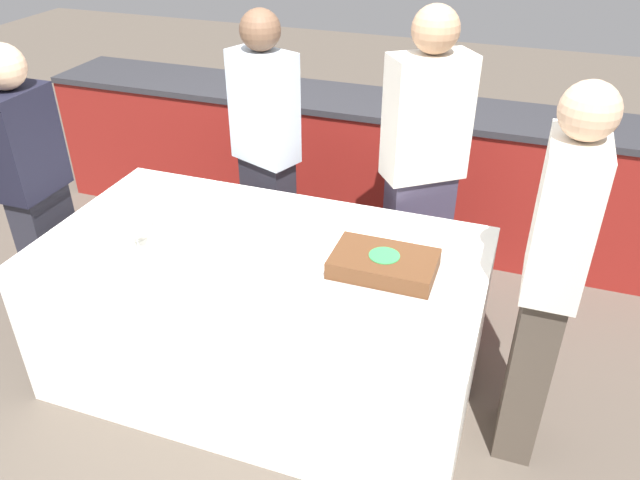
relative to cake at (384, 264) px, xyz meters
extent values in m
plane|color=brown|center=(-0.57, 0.00, -0.80)|extent=(14.00, 14.00, 0.00)
cube|color=maroon|center=(-0.57, 1.61, -0.36)|extent=(4.40, 0.55, 0.88)
cube|color=#2D2D33|center=(-0.57, 1.61, 0.10)|extent=(4.40, 0.58, 0.04)
cube|color=white|center=(-0.57, 0.00, -0.42)|extent=(1.99, 1.08, 0.76)
cube|color=#B7B2AD|center=(0.00, 0.00, -0.04)|extent=(0.47, 0.32, 0.00)
cube|color=#56331C|center=(0.00, 0.00, 0.00)|extent=(0.43, 0.28, 0.08)
cylinder|color=green|center=(0.00, 0.00, 0.04)|extent=(0.13, 0.13, 0.00)
cylinder|color=white|center=(-1.20, -0.09, 0.00)|extent=(0.22, 0.22, 0.08)
cylinder|color=white|center=(-1.07, -0.20, -0.04)|extent=(0.06, 0.06, 0.00)
cylinder|color=white|center=(-1.07, -0.20, 0.00)|extent=(0.01, 0.01, 0.07)
cylinder|color=white|center=(-1.07, -0.20, 0.08)|extent=(0.05, 0.05, 0.09)
cylinder|color=white|center=(-0.02, 0.29, -0.04)|extent=(0.18, 0.18, 0.00)
cube|color=#383347|center=(0.00, 0.76, -0.37)|extent=(0.37, 0.33, 0.86)
cube|color=silver|center=(0.00, 0.76, 0.37)|extent=(0.44, 0.40, 0.61)
sphere|color=tan|center=(0.00, 0.76, 0.79)|extent=(0.22, 0.22, 0.22)
cube|color=#282833|center=(-1.78, 0.00, -0.38)|extent=(0.16, 0.28, 0.83)
cube|color=black|center=(-1.78, 0.00, 0.29)|extent=(0.20, 0.33, 0.52)
sphere|color=#D8AD89|center=(-1.78, 0.00, 0.66)|extent=(0.21, 0.21, 0.21)
cube|color=#4C4238|center=(0.65, 0.00, -0.37)|extent=(0.16, 0.30, 0.85)
cube|color=silver|center=(0.65, 0.00, 0.35)|extent=(0.20, 0.36, 0.60)
sphere|color=#D8AD89|center=(0.65, 0.00, 0.75)|extent=(0.20, 0.20, 0.20)
cube|color=#282833|center=(-0.87, 0.76, -0.39)|extent=(0.33, 0.26, 0.82)
cube|color=silver|center=(-0.87, 0.76, 0.32)|extent=(0.40, 0.31, 0.59)
sphere|color=brown|center=(-0.87, 0.76, 0.72)|extent=(0.21, 0.21, 0.21)
camera|label=1|loc=(0.47, -2.13, 1.45)|focal=35.00mm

